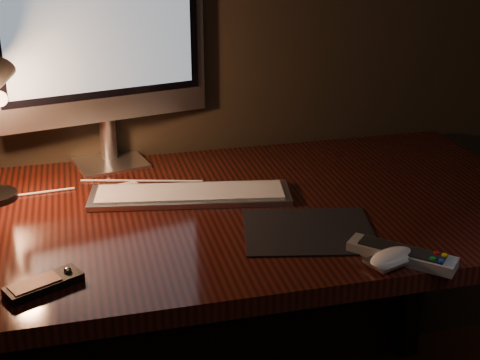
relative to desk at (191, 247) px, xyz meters
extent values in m
cube|color=#38120C|center=(0.00, -0.07, 0.11)|extent=(1.60, 0.75, 0.04)
cube|color=black|center=(0.75, 0.25, -0.27)|extent=(0.06, 0.06, 0.71)
cube|color=black|center=(0.00, 0.27, -0.17)|extent=(1.48, 0.02, 0.51)
cube|color=silver|center=(-0.16, 0.26, 0.13)|extent=(0.20, 0.19, 0.01)
cylinder|color=silver|center=(-0.16, 0.29, 0.19)|extent=(0.05, 0.05, 0.11)
cube|color=silver|center=(-0.16, 0.26, 0.47)|extent=(0.52, 0.14, 0.43)
cube|color=black|center=(-0.16, 0.24, 0.49)|extent=(0.49, 0.11, 0.36)
cube|color=#8BA5BD|center=(-0.16, 0.24, 0.49)|extent=(0.45, 0.10, 0.32)
cube|color=silver|center=(0.00, 0.00, 0.14)|extent=(0.48, 0.21, 0.02)
cube|color=black|center=(0.21, -0.23, 0.13)|extent=(0.30, 0.26, 0.00)
ellipsoid|color=white|center=(0.32, -0.40, 0.14)|extent=(0.12, 0.09, 0.02)
cube|color=black|center=(-0.32, -0.33, 0.14)|extent=(0.14, 0.10, 0.02)
cube|color=maroon|center=(-0.32, -0.33, 0.15)|extent=(0.09, 0.07, 0.00)
sphere|color=silver|center=(-0.32, -0.33, 0.15)|extent=(0.01, 0.01, 0.01)
cube|color=gray|center=(0.34, -0.39, 0.14)|extent=(0.18, 0.18, 0.02)
cube|color=black|center=(0.34, -0.39, 0.15)|extent=(0.14, 0.14, 0.00)
cylinder|color=red|center=(0.34, -0.39, 0.15)|extent=(0.01, 0.01, 0.00)
cylinder|color=#0C8C19|center=(0.34, -0.39, 0.15)|extent=(0.01, 0.01, 0.00)
cylinder|color=gold|center=(0.34, -0.39, 0.15)|extent=(0.01, 0.01, 0.00)
cylinder|color=#1433BF|center=(0.34, -0.39, 0.15)|extent=(0.01, 0.01, 0.00)
cube|color=white|center=(-0.15, 0.07, 0.13)|extent=(0.13, 0.11, 0.01)
cylinder|color=white|center=(-0.26, 0.10, 0.13)|extent=(0.61, 0.08, 0.01)
camera|label=1|loc=(-0.23, -1.40, 0.76)|focal=50.00mm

